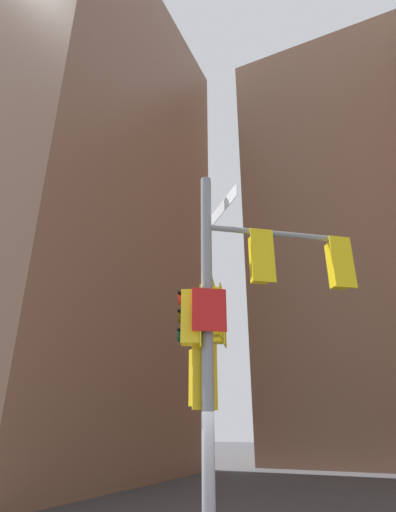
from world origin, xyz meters
TOP-DOWN VIEW (x-y plane):
  - building_tower_left at (-14.49, 9.26)m, footprint 14.75×14.75m
  - building_mid_block at (2.56, 27.03)m, footprint 15.83×15.83m
  - signal_pole_assembly at (0.25, 0.60)m, footprint 3.39×2.35m

SIDE VIEW (x-z plane):
  - signal_pole_assembly at x=0.25m, z-range 0.68..7.86m
  - building_tower_left at x=-14.49m, z-range 0.00..29.49m
  - building_mid_block at x=2.56m, z-range 0.00..32.57m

